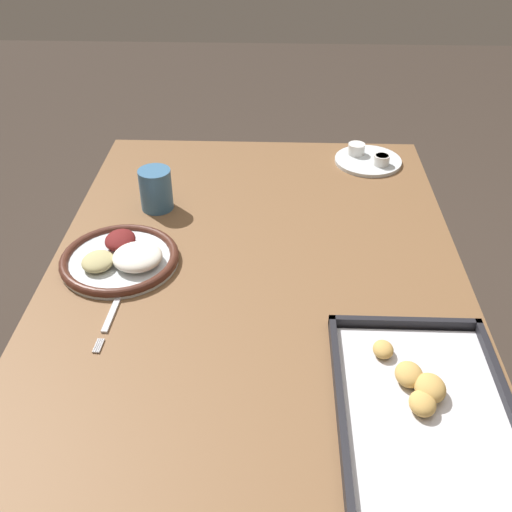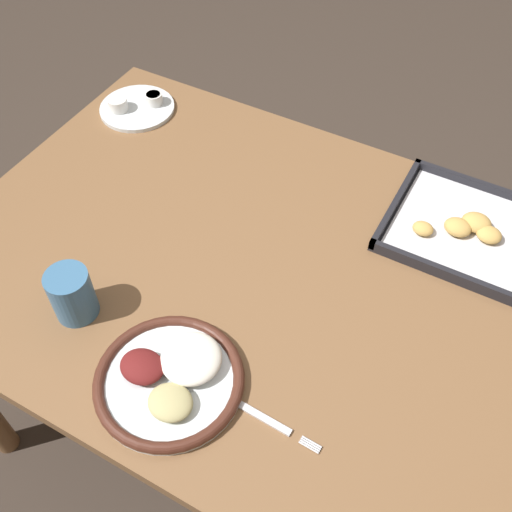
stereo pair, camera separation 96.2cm
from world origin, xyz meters
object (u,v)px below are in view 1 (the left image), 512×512
saucer_plate (368,159)px  fork (113,311)px  dinner_plate (121,258)px  baking_tray (423,406)px  drinking_cup (156,189)px

saucer_plate → fork: bearing=-40.9°
dinner_plate → baking_tray: (0.38, 0.57, -0.00)m
dinner_plate → baking_tray: 0.68m
fork → drinking_cup: (-0.39, 0.02, 0.05)m
baking_tray → drinking_cup: (-0.61, -0.53, 0.04)m
baking_tray → drinking_cup: bearing=-138.8°
fork → saucer_plate: size_ratio=1.11×
fork → baking_tray: baking_tray is taller
dinner_plate → saucer_plate: (-0.50, 0.58, -0.00)m
dinner_plate → baking_tray: size_ratio=0.62×
fork → baking_tray: size_ratio=0.50×
dinner_plate → drinking_cup: size_ratio=2.49×
saucer_plate → baking_tray: same height
fork → drinking_cup: size_ratio=1.99×
baking_tray → drinking_cup: 0.81m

